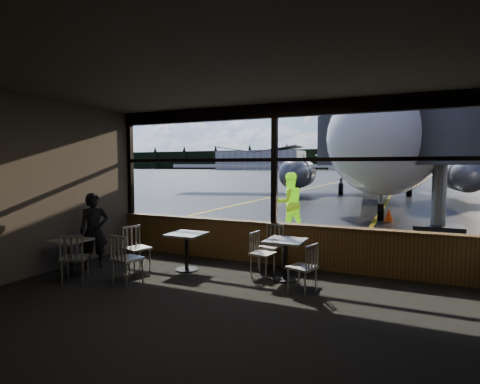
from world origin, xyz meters
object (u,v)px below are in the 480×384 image
Objects in this scene: chair_near_e at (302,268)px; cafe_table_left at (71,257)px; chair_near_n at (270,247)px; chair_mid_s at (128,259)px; cafe_table_near at (285,260)px; chair_mid_w at (137,249)px; cafe_table_mid at (187,252)px; chair_near_w at (263,254)px; cone_nose at (389,215)px; airliner at (376,116)px; chair_left_s at (75,258)px; passenger at (94,231)px; ground_crew at (289,203)px; jet_bridge at (442,161)px.

cafe_table_left is at bearing 118.35° from chair_near_e.
chair_mid_s reaches higher than chair_near_n.
chair_mid_w reaches higher than cafe_table_near.
cafe_table_mid is 0.89× the size of chair_near_w.
chair_near_w is at bearing 102.52° from chair_near_n.
cafe_table_left is 11.60m from cone_nose.
cafe_table_near is 0.83× the size of chair_near_n.
airliner reaches higher than chair_near_e.
chair_left_s is at bearing -7.93° from chair_mid_w.
chair_near_e is 0.94× the size of chair_left_s.
chair_left_s is 1.05m from passenger.
chair_left_s reaches higher than cone_nose.
chair_near_e is 4.43m from passenger.
cafe_table_left is 0.71m from passenger.
chair_near_n is at bearing 30.18° from cafe_table_left.
cafe_table_near is 1.53× the size of cone_nose.
airliner reaches higher than chair_near_w.
cafe_table_near is at bearing 39.08° from chair_mid_s.
cone_nose is at bearing 68.90° from cafe_table_mid.
chair_near_e reaches higher than cafe_table_mid.
chair_mid_s reaches higher than chair_left_s.
cafe_table_near is 3.92m from chair_left_s.
chair_mid_w is at bearing 31.25° from ground_crew.
airliner is at bearing 84.92° from cafe_table_mid.
chair_near_w is 0.45× the size of ground_crew.
airliner reaches higher than chair_mid_w.
cone_nose is (4.92, 10.60, -0.21)m from chair_left_s.
cafe_table_mid is 0.40× the size of ground_crew.
cone_nose is at bearing 78.63° from chair_mid_s.
cafe_table_mid is (-1.94, -21.84, -5.31)m from airliner.
chair_mid_w is 10.47m from cone_nose.
chair_left_s is (-3.98, -1.19, 0.03)m from chair_near_e.
chair_mid_w is 5.84m from ground_crew.
chair_mid_s is (-3.01, -0.87, 0.04)m from chair_near_e.
ground_crew is at bearing 89.74° from chair_mid_s.
jet_bridge is 12.14× the size of chair_near_e.
cafe_table_mid is 2.12m from chair_left_s.
cafe_table_mid is at bearing -71.45° from chair_near_w.
chair_left_s reaches higher than chair_near_w.
jet_bridge is at bearing -2.14° from chair_near_e.
cafe_table_mid is 0.83× the size of chair_mid_w.
cone_nose is (1.55, -12.80, -5.44)m from airliner.
chair_near_e is at bearing -94.07° from airliner.
chair_mid_s is 1.01× the size of chair_mid_w.
cafe_table_left is 0.76× the size of chair_near_n.
chair_mid_s is 0.48× the size of ground_crew.
jet_bridge reaches higher than passenger.
chair_near_w is 0.94× the size of chair_mid_w.
chair_near_n is (-3.54, -5.90, -1.84)m from jet_bridge.
jet_bridge is at bearing 158.18° from chair_mid_w.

